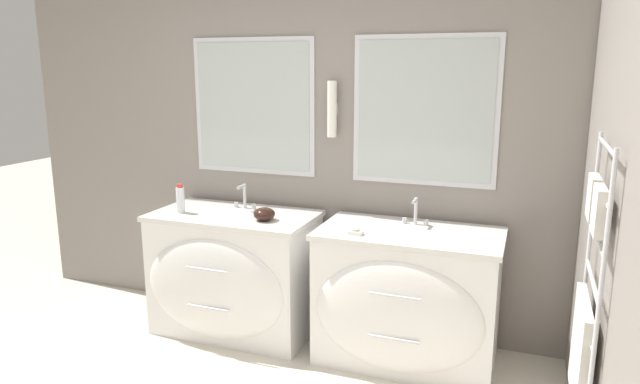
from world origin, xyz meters
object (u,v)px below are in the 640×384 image
Objects in this scene: vanity_right at (406,297)px; amenity_bowl at (264,214)px; vanity_left at (233,273)px; toiletry_bottle at (180,199)px.

amenity_bowl is (-0.95, -0.05, 0.46)m from vanity_right.
amenity_bowl reaches higher than vanity_right.
vanity_left is 1.00× the size of vanity_right.
vanity_right is (1.23, 0.00, 0.00)m from vanity_left.
vanity_left is at bearing 10.06° from toiletry_bottle.
amenity_bowl is (0.63, 0.01, -0.05)m from toiletry_bottle.
vanity_right is 1.06m from amenity_bowl.
vanity_left is 7.85× the size of amenity_bowl.
vanity_left is at bearing 170.13° from amenity_bowl.
amenity_bowl reaches higher than vanity_left.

